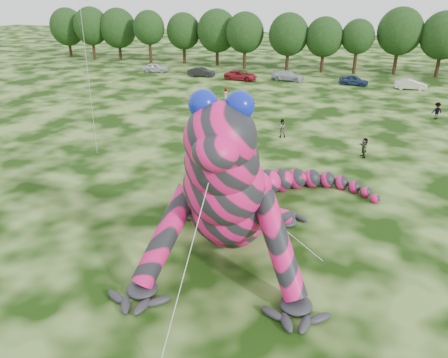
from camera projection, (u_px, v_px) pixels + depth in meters
The scene contains 26 objects.
ground at pixel (303, 271), 22.87m from camera, with size 240.00×240.00×0.00m, color #16330A.
inflatable_gecko at pixel (235, 158), 24.25m from camera, with size 16.46×19.55×9.78m, color #DE1465, non-canonical shape.
flying_kite at pixel (80, 5), 29.85m from camera, with size 3.29×4.00×14.20m.
tree_0 at pixel (68, 33), 86.93m from camera, with size 6.91×6.22×9.51m, color black, non-canonical shape.
tree_1 at pixel (92, 33), 84.22m from camera, with size 6.74×6.07×9.81m, color black, non-canonical shape.
tree_2 at pixel (119, 34), 83.48m from camera, with size 7.04×6.34×9.64m, color black, non-canonical shape.
tree_3 at pixel (150, 37), 80.13m from camera, with size 5.81×5.23×9.44m, color black, non-canonical shape.
tree_4 at pixel (184, 38), 80.06m from camera, with size 6.22×5.60×9.06m, color black, non-canonical shape.
tree_5 at pixel (217, 38), 77.96m from camera, with size 7.16×6.44×9.80m, color black, non-canonical shape.
tree_6 at pixel (245, 41), 75.04m from camera, with size 6.52×5.86×9.49m, color black, non-canonical shape.
tree_7 at pixel (288, 42), 73.19m from camera, with size 6.68×6.01×9.48m, color black, non-canonical shape.
tree_8 at pixel (324, 45), 71.93m from camera, with size 6.14×5.53×8.94m, color black, non-canonical shape.
tree_9 at pixel (357, 47), 70.92m from camera, with size 5.27×4.74×8.68m, color black, non-canonical shape.
tree_10 at pixel (399, 41), 69.97m from camera, with size 7.09×6.38×10.50m, color black, non-canonical shape.
tree_11 at pixel (442, 44), 68.05m from camera, with size 7.01×6.31×10.07m, color black, non-canonical shape.
car_0 at pixel (155, 68), 73.79m from camera, with size 1.74×4.32×1.47m, color silver.
car_1 at pixel (201, 72), 70.16m from camera, with size 1.52×4.35×1.43m, color black.
car_2 at pixel (241, 75), 67.64m from camera, with size 2.35×5.11×1.42m, color maroon.
car_3 at pixel (288, 76), 67.27m from camera, with size 2.05×5.05×1.47m, color #ACB0B6.
car_4 at pixel (354, 80), 64.20m from camera, with size 1.69×4.20×1.43m, color navy.
car_5 at pixel (411, 84), 61.67m from camera, with size 1.49×4.28×1.41m, color beige.
spectator_1 at pixel (281, 128), 42.37m from camera, with size 0.89×0.69×1.82m, color gray.
spectator_2 at pixel (437, 111), 47.99m from camera, with size 1.22×0.70×1.88m, color gray.
spectator_4 at pixel (226, 94), 55.95m from camera, with size 0.76×0.49×1.55m, color gray.
spectator_0 at pixel (245, 118), 45.44m from camera, with size 0.67×0.44×1.83m, color gray.
spectator_5 at pixel (364, 148), 37.50m from camera, with size 1.60×0.51×1.73m, color gray.
Camera 1 is at (1.42, -19.28, 13.77)m, focal length 35.00 mm.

